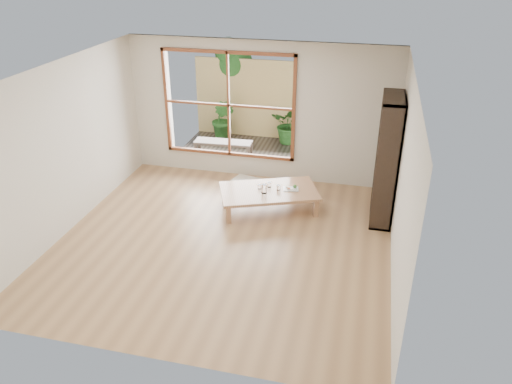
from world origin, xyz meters
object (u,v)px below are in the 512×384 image
at_px(low_table, 269,192).
at_px(bookshelf, 387,160).
at_px(garden_bench, 223,144).
at_px(food_tray, 292,188).

distance_m(low_table, bookshelf, 2.01).
bearing_deg(low_table, bookshelf, -17.41).
bearing_deg(garden_bench, food_tray, -48.52).
bearing_deg(garden_bench, bookshelf, -31.38).
xyz_separation_m(low_table, garden_bench, (-1.38, 1.90, 0.03)).
relative_size(bookshelf, food_tray, 7.22).
relative_size(low_table, bookshelf, 0.89).
height_order(low_table, garden_bench, garden_bench).
height_order(bookshelf, food_tray, bookshelf).
xyz_separation_m(low_table, food_tray, (0.37, 0.12, 0.06)).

